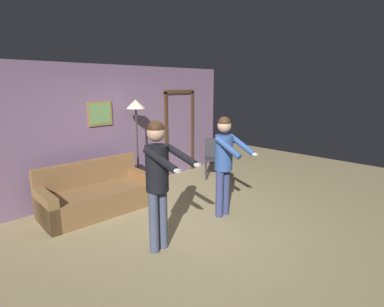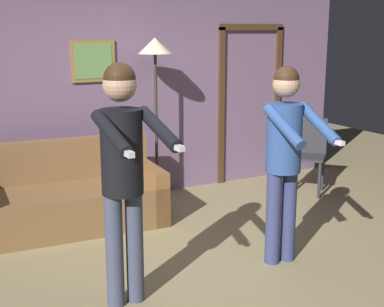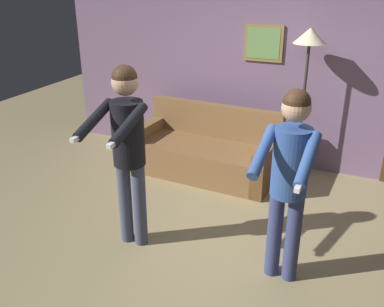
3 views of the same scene
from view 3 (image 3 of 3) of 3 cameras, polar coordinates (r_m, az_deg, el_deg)
name	(u,v)px [view 3 (image 3 of 3)]	position (r m, az deg, el deg)	size (l,w,h in m)	color
ground_plane	(224,246)	(4.38, 4.31, -12.15)	(12.00, 12.00, 0.00)	#96865C
back_wall_assembly	(284,72)	(5.84, 12.17, 10.57)	(6.40, 0.10, 2.60)	slate
couch	(205,153)	(5.73, 1.81, 0.06)	(1.95, 0.97, 0.87)	brown
torchiere_lamp	(309,51)	(5.37, 15.27, 13.05)	(0.39, 0.39, 1.92)	#332D28
person_standing_left	(127,141)	(3.94, -8.63, 1.70)	(0.44, 0.74, 1.79)	#424962
person_standing_right	(289,171)	(3.53, 12.87, -2.34)	(0.46, 0.70, 1.72)	navy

